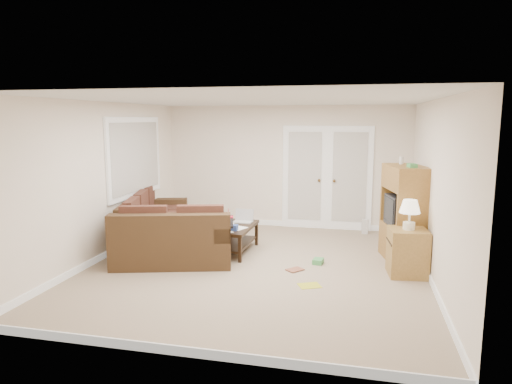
% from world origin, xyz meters
% --- Properties ---
extents(floor, '(5.50, 5.50, 0.00)m').
position_xyz_m(floor, '(0.00, 0.00, 0.00)').
color(floor, tan).
rests_on(floor, ground).
extents(ceiling, '(5.00, 5.50, 0.02)m').
position_xyz_m(ceiling, '(0.00, 0.00, 2.50)').
color(ceiling, silver).
rests_on(ceiling, wall_back).
extents(wall_left, '(0.02, 5.50, 2.50)m').
position_xyz_m(wall_left, '(-2.50, 0.00, 1.25)').
color(wall_left, white).
rests_on(wall_left, floor).
extents(wall_right, '(0.02, 5.50, 2.50)m').
position_xyz_m(wall_right, '(2.50, 0.00, 1.25)').
color(wall_right, white).
rests_on(wall_right, floor).
extents(wall_back, '(5.00, 0.02, 2.50)m').
position_xyz_m(wall_back, '(0.00, 2.75, 1.25)').
color(wall_back, white).
rests_on(wall_back, floor).
extents(wall_front, '(5.00, 0.02, 2.50)m').
position_xyz_m(wall_front, '(0.00, -2.75, 1.25)').
color(wall_front, white).
rests_on(wall_front, floor).
extents(baseboards, '(5.00, 5.50, 0.10)m').
position_xyz_m(baseboards, '(0.00, 0.00, 0.05)').
color(baseboards, white).
rests_on(baseboards, floor).
extents(french_doors, '(1.80, 0.05, 2.13)m').
position_xyz_m(french_doors, '(0.85, 2.71, 1.04)').
color(french_doors, white).
rests_on(french_doors, floor).
extents(window_left, '(0.05, 1.92, 1.42)m').
position_xyz_m(window_left, '(-2.46, 1.00, 1.55)').
color(window_left, white).
rests_on(window_left, wall_left).
extents(sectional_sofa, '(2.50, 2.89, 0.85)m').
position_xyz_m(sectional_sofa, '(-1.73, 0.44, 0.33)').
color(sectional_sofa, '#432E1A').
rests_on(sectional_sofa, floor).
extents(coffee_table, '(0.59, 1.13, 0.76)m').
position_xyz_m(coffee_table, '(-0.51, 0.69, 0.25)').
color(coffee_table, black).
rests_on(coffee_table, floor).
extents(tv_armoire, '(0.72, 1.04, 1.63)m').
position_xyz_m(tv_armoire, '(2.20, 0.83, 0.77)').
color(tv_armoire, olive).
rests_on(tv_armoire, floor).
extents(side_cabinet, '(0.57, 0.57, 1.10)m').
position_xyz_m(side_cabinet, '(2.20, 0.12, 0.40)').
color(side_cabinet, olive).
rests_on(side_cabinet, floor).
extents(space_heater, '(0.13, 0.11, 0.29)m').
position_xyz_m(space_heater, '(1.64, 2.45, 0.14)').
color(space_heater, silver).
rests_on(space_heater, floor).
extents(floor_magazine, '(0.36, 0.33, 0.01)m').
position_xyz_m(floor_magazine, '(0.88, -0.62, 0.00)').
color(floor_magazine, gold).
rests_on(floor_magazine, floor).
extents(floor_greenbox, '(0.17, 0.21, 0.08)m').
position_xyz_m(floor_greenbox, '(0.91, 0.36, 0.04)').
color(floor_greenbox, '#44964E').
rests_on(floor_greenbox, floor).
extents(floor_book, '(0.29, 0.30, 0.02)m').
position_xyz_m(floor_book, '(0.53, 0.02, 0.01)').
color(floor_book, brown).
rests_on(floor_book, floor).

